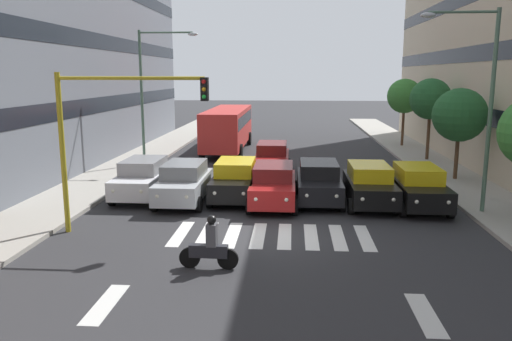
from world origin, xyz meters
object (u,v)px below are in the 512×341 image
object	(u,v)px
street_lamp_left	(480,91)
street_tree_3	(404,96)
car_5	(184,182)
traffic_light_gantry	(104,125)
car_1	(369,184)
car_6	(143,178)
car_row2_0	(272,158)
car_0	(418,187)
car_4	(235,180)
car_2	(319,182)
street_lamp_right	(151,83)
street_tree_2	(431,99)
street_tree_1	(460,115)
motorcycle_with_rider	(210,247)
bus_behind_traffic	(228,125)
car_3	(273,185)

from	to	relation	value
street_lamp_left	street_tree_3	xyz separation A→B (m)	(-1.25, -18.71, -0.98)
car_5	traffic_light_gantry	size ratio (longest dim) A/B	0.81
car_1	car_5	xyz separation A→B (m)	(7.84, 0.12, 0.00)
car_6	street_lamp_left	bearing A→B (deg)	172.35
car_row2_0	street_lamp_left	world-z (taller)	street_lamp_left
car_0	car_row2_0	distance (m)	9.22
car_1	street_lamp_left	bearing A→B (deg)	162.47
car_6	traffic_light_gantry	size ratio (longest dim) A/B	0.81
car_4	car_row2_0	xyz separation A→B (m)	(-1.37, -5.90, 0.00)
car_2	car_5	distance (m)	5.78
street_lamp_left	car_1	bearing A→B (deg)	-17.53
car_0	traffic_light_gantry	size ratio (longest dim) A/B	0.81
street_lamp_right	street_tree_2	size ratio (longest dim) A/B	1.54
street_tree_1	car_row2_0	bearing A→B (deg)	-8.09
car_0	car_row2_0	size ratio (longest dim) A/B	1.00
car_1	car_4	xyz separation A→B (m)	(5.71, -0.57, 0.00)
car_5	street_lamp_left	distance (m)	12.31
car_5	car_row2_0	xyz separation A→B (m)	(-3.50, -6.60, 0.00)
car_2	car_row2_0	world-z (taller)	same
car_1	motorcycle_with_rider	world-z (taller)	car_1
bus_behind_traffic	street_tree_3	bearing A→B (deg)	-168.35
car_2	street_tree_3	distance (m)	18.76
car_5	street_lamp_left	size ratio (longest dim) A/B	0.58
street_tree_1	street_tree_2	bearing A→B (deg)	-91.28
bus_behind_traffic	car_1	bearing A→B (deg)	117.81
street_lamp_right	car_row2_0	bearing A→B (deg)	166.24
car_5	street_tree_2	size ratio (longest dim) A/B	0.88
car_3	car_5	bearing A→B (deg)	-2.71
street_lamp_right	street_tree_1	bearing A→B (deg)	169.44
car_4	car_row2_0	distance (m)	6.06
car_6	street_lamp_right	world-z (taller)	street_lamp_right
car_6	street_tree_2	world-z (taller)	street_tree_2
car_1	car_3	size ratio (longest dim) A/B	1.00
motorcycle_with_rider	traffic_light_gantry	size ratio (longest dim) A/B	0.31
car_0	car_1	size ratio (longest dim) A/B	1.00
car_4	motorcycle_with_rider	distance (m)	8.07
bus_behind_traffic	street_tree_2	bearing A→B (deg)	164.43
car_6	car_row2_0	xyz separation A→B (m)	(-5.51, -5.84, 0.00)
car_5	traffic_light_gantry	bearing A→B (deg)	68.76
car_row2_0	street_tree_3	bearing A→B (deg)	-130.32
car_4	bus_behind_traffic	size ratio (longest dim) A/B	0.42
car_3	street_tree_1	xyz separation A→B (m)	(-9.14, -5.43, 2.52)
bus_behind_traffic	street_lamp_right	world-z (taller)	street_lamp_right
car_1	street_tree_3	bearing A→B (deg)	-106.02
traffic_light_gantry	street_tree_2	distance (m)	21.56
car_2	street_tree_1	distance (m)	8.98
car_1	street_tree_2	xyz separation A→B (m)	(-5.26, -11.21, 3.02)
street_lamp_left	street_tree_3	world-z (taller)	street_lamp_left
car_2	car_4	world-z (taller)	same
car_0	street_lamp_left	xyz separation A→B (m)	(-1.84, 0.93, 3.91)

